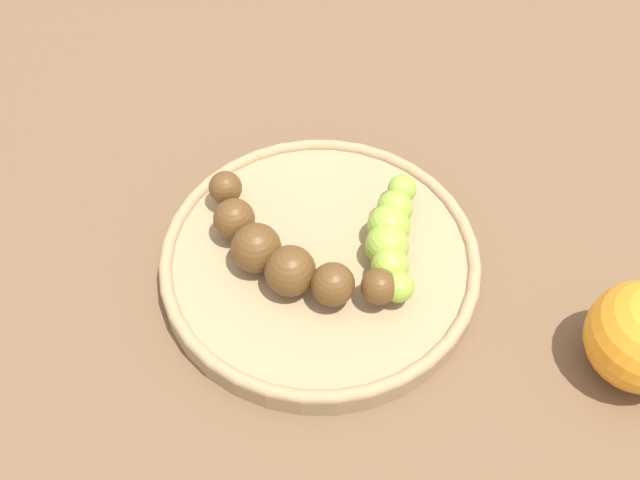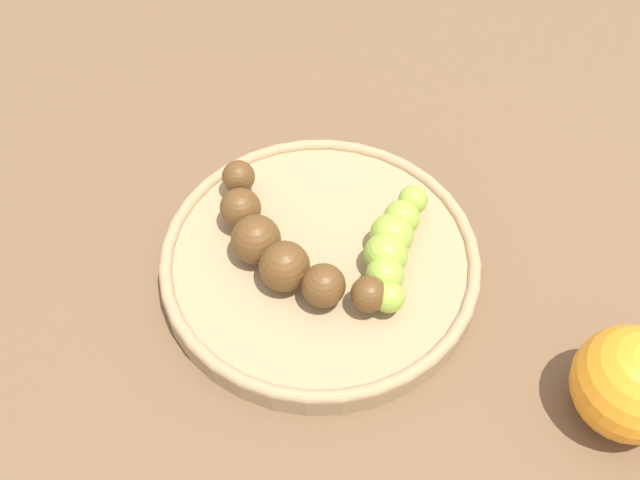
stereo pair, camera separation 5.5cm
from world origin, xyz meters
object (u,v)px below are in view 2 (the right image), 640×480
at_px(orange_fruit, 631,384).
at_px(fruit_bowl, 320,261).
at_px(banana_green, 393,246).
at_px(banana_overripe, 279,247).

bearing_deg(orange_fruit, fruit_bowl, -149.67).
height_order(fruit_bowl, banana_green, banana_green).
height_order(fruit_bowl, banana_overripe, banana_overripe).
distance_m(banana_overripe, banana_green, 0.08).
relative_size(fruit_bowl, banana_overripe, 1.43).
bearing_deg(orange_fruit, banana_overripe, -145.06).
xyz_separation_m(banana_overripe, orange_fruit, (0.21, 0.14, 0.00)).
bearing_deg(orange_fruit, banana_green, -157.14).
distance_m(banana_green, orange_fruit, 0.18).
relative_size(fruit_bowl, banana_green, 2.79).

